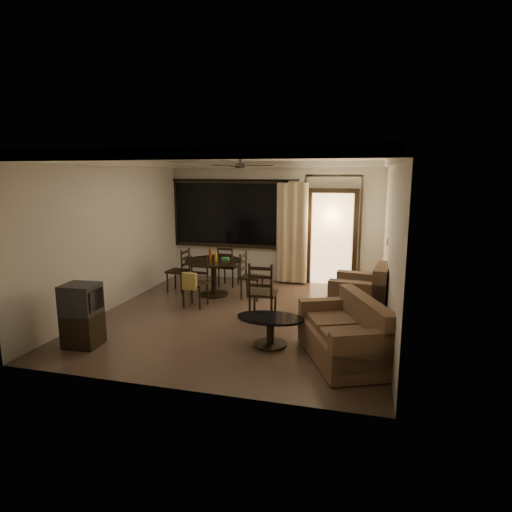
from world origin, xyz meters
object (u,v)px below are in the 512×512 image
(coffee_table, at_px, (270,326))
(side_chair, at_px, (263,304))
(tv_cabinet, at_px, (82,315))
(dining_chair_west, at_px, (179,279))
(sofa, at_px, (347,336))
(dining_chair_north, at_px, (228,274))
(armchair, at_px, (363,297))
(dining_chair_south, at_px, (195,291))
(dining_chair_east, at_px, (251,285))
(dining_table, at_px, (214,268))

(coffee_table, xyz_separation_m, side_chair, (-0.37, 1.02, 0.02))
(side_chair, bearing_deg, tv_cabinet, 34.32)
(dining_chair_west, height_order, sofa, dining_chair_west)
(dining_chair_north, height_order, sofa, dining_chair_north)
(dining_chair_north, bearing_deg, armchair, 156.95)
(dining_chair_north, relative_size, coffee_table, 0.94)
(dining_chair_south, bearing_deg, coffee_table, -35.22)
(dining_chair_south, distance_m, coffee_table, 2.36)
(dining_chair_south, height_order, coffee_table, dining_chair_south)
(dining_chair_south, xyz_separation_m, coffee_table, (1.82, -1.50, -0.01))
(side_chair, bearing_deg, dining_chair_north, -60.40)
(dining_chair_east, xyz_separation_m, tv_cabinet, (-1.76, -3.00, 0.19))
(dining_chair_west, distance_m, armchair, 3.98)
(side_chair, bearing_deg, sofa, 138.20)
(side_chair, bearing_deg, dining_chair_south, -20.88)
(tv_cabinet, bearing_deg, dining_chair_south, 64.89)
(tv_cabinet, xyz_separation_m, armchair, (3.99, 2.29, -0.08))
(dining_chair_west, relative_size, dining_chair_east, 1.00)
(dining_chair_north, relative_size, armchair, 0.90)
(dining_chair_south, xyz_separation_m, tv_cabinet, (-0.87, -2.21, 0.17))
(dining_chair_east, bearing_deg, tv_cabinet, 153.90)
(dining_chair_east, distance_m, coffee_table, 2.47)
(dining_table, distance_m, armchair, 3.16)
(dining_chair_east, bearing_deg, dining_table, 89.92)
(dining_table, relative_size, tv_cabinet, 1.27)
(dining_chair_west, relative_size, armchair, 0.90)
(tv_cabinet, height_order, coffee_table, tv_cabinet)
(tv_cabinet, relative_size, sofa, 0.53)
(dining_table, distance_m, dining_chair_east, 0.89)
(tv_cabinet, xyz_separation_m, coffee_table, (2.68, 0.70, -0.18))
(dining_table, distance_m, coffee_table, 2.95)
(tv_cabinet, distance_m, armchair, 4.60)
(dining_chair_north, distance_m, tv_cabinet, 3.98)
(armchair, bearing_deg, sofa, -88.79)
(dining_chair_east, bearing_deg, dining_chair_north, 46.76)
(dining_chair_east, height_order, armchair, armchair)
(dining_chair_west, bearing_deg, dining_chair_north, 133.24)
(dining_table, relative_size, armchair, 1.13)
(dining_chair_west, xyz_separation_m, sofa, (3.70, -2.63, 0.05))
(armchair, bearing_deg, dining_chair_south, -171.16)
(dining_chair_north, distance_m, coffee_table, 3.57)
(dining_chair_south, bearing_deg, sofa, -25.87)
(armchair, xyz_separation_m, side_chair, (-1.67, -0.57, -0.08))
(dining_table, relative_size, dining_chair_west, 1.26)
(sofa, height_order, coffee_table, sofa)
(dining_chair_east, distance_m, armchair, 2.34)
(dining_chair_east, xyz_separation_m, armchair, (2.22, -0.71, 0.11))
(dining_table, bearing_deg, armchair, -14.21)
(dining_chair_north, distance_m, side_chair, 2.50)
(sofa, xyz_separation_m, coffee_table, (-1.12, 0.21, -0.04))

